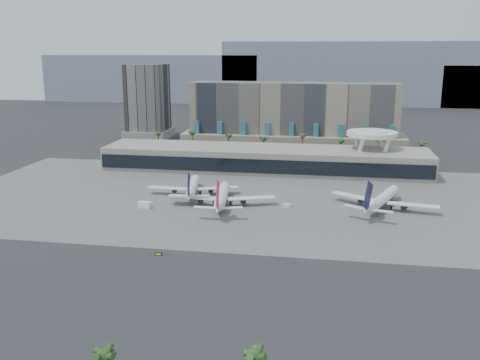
% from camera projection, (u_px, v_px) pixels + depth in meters
% --- Properties ---
extents(ground, '(900.00, 900.00, 0.00)m').
position_uv_depth(ground, '(224.00, 242.00, 178.59)').
color(ground, '#232326').
rests_on(ground, ground).
extents(apron_pad, '(260.00, 130.00, 0.06)m').
position_uv_depth(apron_pad, '(249.00, 198.00, 231.22)').
color(apron_pad, '#5B5B59').
rests_on(apron_pad, ground).
extents(mountain_ridge, '(680.00, 60.00, 70.00)m').
position_uv_depth(mountain_ridge, '(327.00, 77.00, 616.68)').
color(mountain_ridge, gray).
rests_on(mountain_ridge, ground).
extents(hotel, '(140.00, 30.00, 42.00)m').
position_uv_depth(hotel, '(293.00, 123.00, 339.84)').
color(hotel, gray).
rests_on(hotel, ground).
extents(office_tower, '(30.00, 30.00, 52.00)m').
position_uv_depth(office_tower, '(148.00, 106.00, 379.88)').
color(office_tower, black).
rests_on(office_tower, ground).
extents(terminal, '(170.00, 32.50, 14.50)m').
position_uv_depth(terminal, '(265.00, 158.00, 282.14)').
color(terminal, '#A1998D').
rests_on(terminal, ground).
extents(saucer_structure, '(26.00, 26.00, 21.89)m').
position_uv_depth(saucer_structure, '(372.00, 137.00, 276.24)').
color(saucer_structure, white).
rests_on(saucer_structure, ground).
extents(palm_row, '(157.80, 2.80, 13.10)m').
position_uv_depth(palm_row, '(284.00, 140.00, 313.70)').
color(palm_row, brown).
rests_on(palm_row, ground).
extents(airliner_left, '(39.78, 41.27, 14.33)m').
position_uv_depth(airliner_left, '(193.00, 187.00, 234.73)').
color(airliner_left, white).
rests_on(airliner_left, ground).
extents(airliner_centre, '(43.91, 45.44, 15.71)m').
position_uv_depth(airliner_centre, '(222.00, 197.00, 218.44)').
color(airliner_centre, white).
rests_on(airliner_centre, ground).
extents(airliner_right, '(41.98, 43.31, 15.75)m').
position_uv_depth(airliner_right, '(382.00, 199.00, 214.29)').
color(airliner_right, white).
rests_on(airliner_right, ground).
extents(service_vehicle_a, '(5.37, 3.02, 2.52)m').
position_uv_depth(service_vehicle_a, '(145.00, 205.00, 216.29)').
color(service_vehicle_a, white).
rests_on(service_vehicle_a, ground).
extents(service_vehicle_b, '(3.09, 1.82, 1.57)m').
position_uv_depth(service_vehicle_b, '(287.00, 206.00, 216.85)').
color(service_vehicle_b, silver).
rests_on(service_vehicle_b, ground).
extents(taxiway_sign, '(2.19, 0.68, 0.99)m').
position_uv_depth(taxiway_sign, '(158.00, 254.00, 166.77)').
color(taxiway_sign, black).
rests_on(taxiway_sign, ground).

